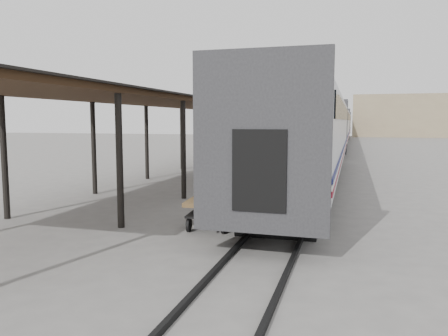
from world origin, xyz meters
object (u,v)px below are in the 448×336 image
baggage_cart (214,204)px  luggage_tug (237,153)px  pedestrian (243,154)px  porter (208,172)px

baggage_cart → luggage_tug: luggage_tug is taller
baggage_cart → luggage_tug: (-4.50, 20.01, -0.03)m
luggage_tug → pedestrian: size_ratio=1.01×
baggage_cart → porter: porter is taller
baggage_cart → porter: (0.03, -0.65, 1.04)m
luggage_tug → baggage_cart: bearing=-87.3°
pedestrian → luggage_tug: bearing=-50.9°
porter → pedestrian: (-3.37, 17.90, -0.86)m
porter → luggage_tug: bearing=4.9°
baggage_cart → porter: size_ratio=1.51×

